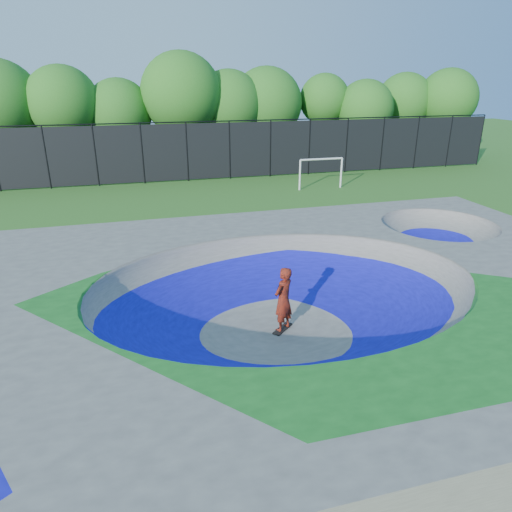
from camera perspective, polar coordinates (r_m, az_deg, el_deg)
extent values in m
plane|color=#2B601A|center=(13.42, 3.55, -8.89)|extent=(120.00, 120.00, 0.00)
cube|color=gray|center=(13.06, 3.62, -6.05)|extent=(22.00, 14.00, 1.50)
imported|color=red|center=(12.85, 3.42, -5.46)|extent=(0.84, 0.79, 1.93)
cube|color=black|center=(13.30, 3.33, -9.07)|extent=(0.73, 0.68, 0.05)
cylinder|color=silver|center=(29.73, 5.51, 10.02)|extent=(0.12, 0.12, 1.92)
cylinder|color=silver|center=(30.85, 10.60, 10.17)|extent=(0.12, 0.12, 1.92)
cylinder|color=silver|center=(30.09, 8.20, 11.90)|extent=(2.88, 0.12, 0.12)
cylinder|color=black|center=(32.70, -24.73, 11.09)|extent=(0.09, 0.09, 4.00)
cylinder|color=black|center=(32.36, -19.41, 11.73)|extent=(0.09, 0.09, 4.00)
cylinder|color=black|center=(32.30, -14.01, 12.28)|extent=(0.09, 0.09, 4.00)
cylinder|color=black|center=(32.52, -8.61, 12.72)|extent=(0.09, 0.09, 4.00)
cylinder|color=black|center=(33.01, -3.31, 13.04)|extent=(0.09, 0.09, 4.00)
cylinder|color=black|center=(33.76, 1.81, 13.25)|extent=(0.09, 0.09, 4.00)
cylinder|color=black|center=(34.76, 6.68, 13.35)|extent=(0.09, 0.09, 4.00)
cylinder|color=black|center=(35.98, 11.24, 13.37)|extent=(0.09, 0.09, 4.00)
cylinder|color=black|center=(37.40, 15.49, 13.31)|extent=(0.09, 0.09, 4.00)
cylinder|color=black|center=(38.99, 19.40, 13.19)|extent=(0.09, 0.09, 4.00)
cylinder|color=black|center=(40.75, 22.98, 13.03)|extent=(0.09, 0.09, 4.00)
cylinder|color=black|center=(42.65, 26.25, 12.84)|extent=(0.09, 0.09, 4.00)
cube|color=black|center=(32.52, -8.61, 12.72)|extent=(48.00, 0.03, 3.80)
cylinder|color=black|center=(32.29, -8.81, 16.23)|extent=(48.00, 0.08, 0.08)
cylinder|color=#443122|center=(37.92, -28.40, 11.00)|extent=(0.44, 0.44, 3.13)
cylinder|color=#443122|center=(36.82, -22.20, 11.83)|extent=(0.44, 0.44, 3.26)
sphere|color=#25661B|center=(36.50, -23.00, 17.27)|extent=(5.07, 5.07, 5.07)
cylinder|color=#443122|center=(37.06, -16.22, 12.11)|extent=(0.44, 0.44, 2.64)
sphere|color=#25661B|center=(36.74, -16.74, 16.89)|extent=(4.78, 4.78, 4.78)
cylinder|color=#443122|center=(36.67, -8.94, 13.22)|extent=(0.44, 0.44, 3.45)
sphere|color=#25661B|center=(36.34, -9.32, 19.43)|extent=(5.99, 5.99, 5.99)
cylinder|color=#443122|center=(38.07, -3.32, 13.22)|extent=(0.44, 0.44, 2.78)
sphere|color=#25661B|center=(37.75, -3.43, 18.33)|extent=(5.35, 5.35, 5.35)
cylinder|color=#443122|center=(39.50, 1.27, 13.43)|extent=(0.44, 0.44, 2.63)
sphere|color=#25661B|center=(39.17, 1.31, 18.50)|extent=(5.80, 5.80, 5.80)
cylinder|color=#443122|center=(40.93, 8.28, 14.16)|extent=(0.44, 0.44, 3.56)
sphere|color=#25661B|center=(40.66, 8.54, 18.83)|extent=(4.14, 4.14, 4.14)
cylinder|color=#443122|center=(40.94, 13.09, 13.21)|extent=(0.44, 0.44, 2.67)
sphere|color=#25661B|center=(40.65, 13.47, 17.50)|extent=(4.64, 4.64, 4.64)
cylinder|color=#443122|center=(44.93, 17.55, 13.69)|extent=(0.44, 0.44, 3.00)
sphere|color=#25661B|center=(44.66, 18.05, 17.92)|extent=(4.90, 4.90, 4.90)
cylinder|color=#443122|center=(45.45, 22.19, 13.32)|extent=(0.44, 0.44, 3.19)
sphere|color=#25661B|center=(45.19, 22.83, 17.68)|extent=(5.08, 5.08, 5.08)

